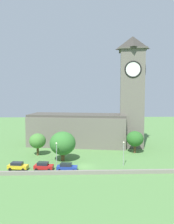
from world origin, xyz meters
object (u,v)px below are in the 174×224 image
object	(u,v)px
car_blue	(67,167)
streetlamp_central	(124,149)
streetlamp_west_mid	(56,150)
car_yellow	(18,166)
church	(95,117)
tree_churchyard	(63,143)
tree_riverside_east	(38,141)
car_red	(44,166)
tree_by_tower	(135,139)

from	to	relation	value
car_blue	streetlamp_central	world-z (taller)	streetlamp_central
car_blue	streetlamp_west_mid	world-z (taller)	streetlamp_west_mid
car_yellow	streetlamp_central	distance (m)	25.86
church	car_blue	bearing A→B (deg)	-108.36
streetlamp_west_mid	streetlamp_central	xyz separation A→B (m)	(16.63, -0.15, 0.08)
tree_churchyard	streetlamp_central	bearing A→B (deg)	-16.59
tree_riverside_east	tree_churchyard	xyz separation A→B (m)	(7.65, -5.66, 0.52)
tree_riverside_east	tree_churchyard	size ratio (longest dim) A/B	0.81
car_red	tree_churchyard	xyz separation A→B (m)	(4.02, 7.08, 3.81)
car_red	streetlamp_west_mid	size ratio (longest dim) A/B	0.78
streetlamp_west_mid	tree_riverside_east	distance (m)	11.99
car_red	streetlamp_central	distance (m)	19.87
church	tree_riverside_east	bearing A→B (deg)	-145.71
car_red	car_blue	size ratio (longest dim) A/B	0.95
tree_riverside_east	tree_churchyard	world-z (taller)	tree_churchyard
car_yellow	streetlamp_west_mid	distance (m)	9.74
tree_by_tower	tree_churchyard	bearing A→B (deg)	-161.14
streetlamp_central	tree_riverside_east	distance (m)	25.26
tree_by_tower	car_blue	bearing A→B (deg)	-142.50
church	tree_churchyard	size ratio (longest dim) A/B	5.14
streetlamp_central	tree_riverside_east	world-z (taller)	tree_riverside_east
car_yellow	car_red	size ratio (longest dim) A/B	1.06
streetlamp_central	tree_riverside_east	bearing A→B (deg)	156.04
car_yellow	tree_riverside_east	bearing A→B (deg)	78.62
car_blue	tree_riverside_east	bearing A→B (deg)	124.06
streetlamp_west_mid	streetlamp_central	world-z (taller)	streetlamp_central
streetlamp_west_mid	tree_churchyard	bearing A→B (deg)	74.86
car_blue	tree_churchyard	distance (m)	8.89
car_yellow	car_blue	distance (m)	11.70
tree_by_tower	tree_churchyard	world-z (taller)	tree_churchyard
streetlamp_west_mid	tree_riverside_east	bearing A→B (deg)	122.54
car_red	tree_by_tower	size ratio (longest dim) A/B	0.70
tree_by_tower	church	bearing A→B (deg)	137.06
tree_churchyard	streetlamp_west_mid	bearing A→B (deg)	-105.14
church	car_yellow	distance (m)	32.85
streetlamp_central	tree_by_tower	world-z (taller)	tree_by_tower
tree_riverside_east	car_yellow	bearing A→B (deg)	-101.38
car_yellow	tree_riverside_east	xyz separation A→B (m)	(2.49, 12.36, 3.32)
car_red	streetlamp_west_mid	bearing A→B (deg)	43.01
car_red	tree_riverside_east	xyz separation A→B (m)	(-3.63, 12.74, 3.29)
car_yellow	tree_by_tower	bearing A→B (deg)	23.98
church	streetlamp_west_mid	bearing A→B (deg)	-116.80
tree_by_tower	streetlamp_central	bearing A→B (deg)	-115.99
church	car_yellow	world-z (taller)	church
streetlamp_west_mid	tree_by_tower	xyz separation A→B (m)	(22.41, 11.69, 0.25)
car_yellow	tree_churchyard	bearing A→B (deg)	33.44
car_yellow	tree_riverside_east	distance (m)	13.04
car_red	car_blue	distance (m)	5.57
church	streetlamp_central	size ratio (longest dim) A/B	6.65
church	tree_by_tower	bearing A→B (deg)	-42.94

